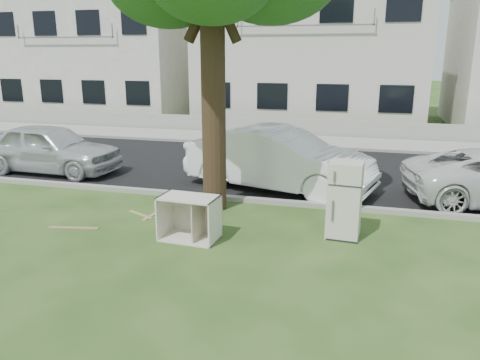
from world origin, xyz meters
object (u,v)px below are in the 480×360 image
(fridge, at_px, (345,200))
(cabinet, at_px, (189,218))
(car_left, at_px, (50,148))
(car_center, at_px, (279,159))

(fridge, distance_m, cabinet, 3.05)
(cabinet, bearing_deg, car_left, 150.47)
(cabinet, distance_m, car_left, 7.19)
(fridge, relative_size, cabinet, 1.37)
(cabinet, relative_size, car_left, 0.26)
(car_center, height_order, car_left, car_center)
(fridge, bearing_deg, car_center, 126.07)
(fridge, distance_m, car_center, 3.51)
(car_center, bearing_deg, fridge, -133.19)
(fridge, relative_size, car_center, 0.30)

